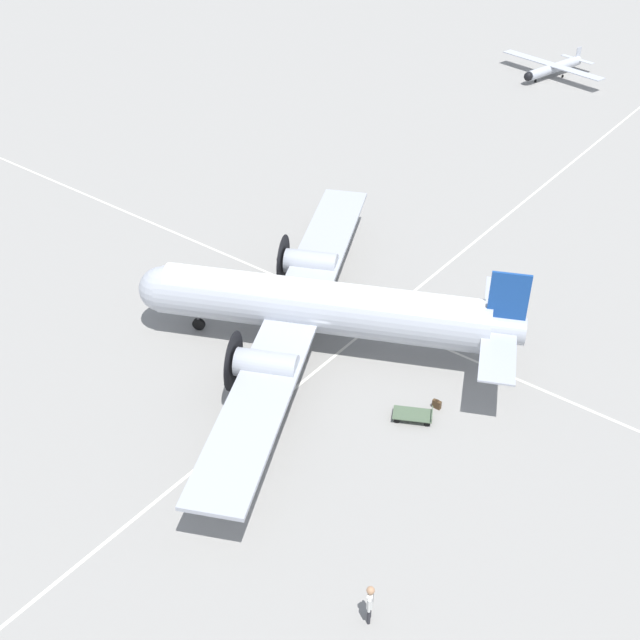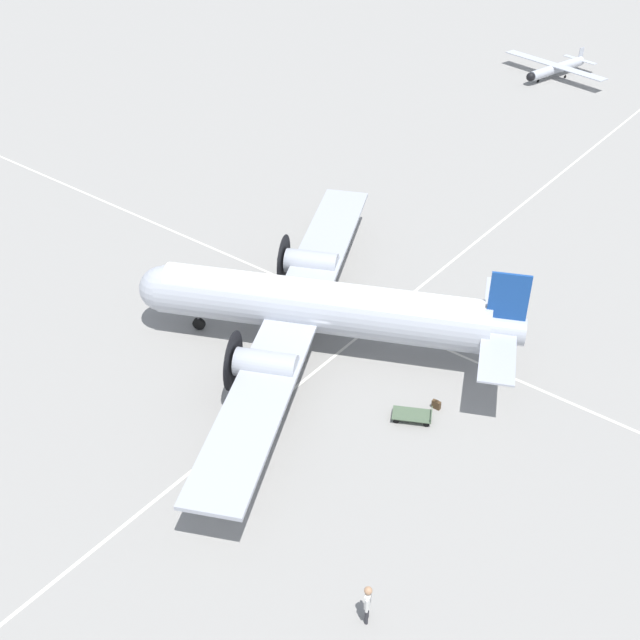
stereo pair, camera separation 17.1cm
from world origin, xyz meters
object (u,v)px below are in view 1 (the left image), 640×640
object	(u,v)px
suitcase_near_door	(437,404)
crew_foreground	(370,600)
airliner_main	(312,305)
light_aircraft_distant	(552,68)
baggage_cart	(413,415)

from	to	relation	value
suitcase_near_door	crew_foreground	bearing A→B (deg)	-70.66
crew_foreground	suitcase_near_door	xyz separation A→B (m)	(-4.00, 11.41, -0.93)
airliner_main	light_aircraft_distant	size ratio (longest dim) A/B	2.37
airliner_main	baggage_cart	world-z (taller)	airliner_main
crew_foreground	light_aircraft_distant	size ratio (longest dim) A/B	0.17
suitcase_near_door	light_aircraft_distant	bearing A→B (deg)	108.36
light_aircraft_distant	suitcase_near_door	bearing A→B (deg)	31.50
crew_foreground	light_aircraft_distant	world-z (taller)	light_aircraft_distant
airliner_main	light_aircraft_distant	xyz separation A→B (m)	(-8.12, 47.59, -1.63)
suitcase_near_door	baggage_cart	distance (m)	1.45
crew_foreground	light_aircraft_distant	bearing A→B (deg)	171.18
suitcase_near_door	light_aircraft_distant	size ratio (longest dim) A/B	0.04
airliner_main	suitcase_near_door	world-z (taller)	airliner_main
suitcase_near_door	baggage_cart	bearing A→B (deg)	-109.08
crew_foreground	baggage_cart	xyz separation A→B (m)	(-4.48, 10.04, -0.87)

